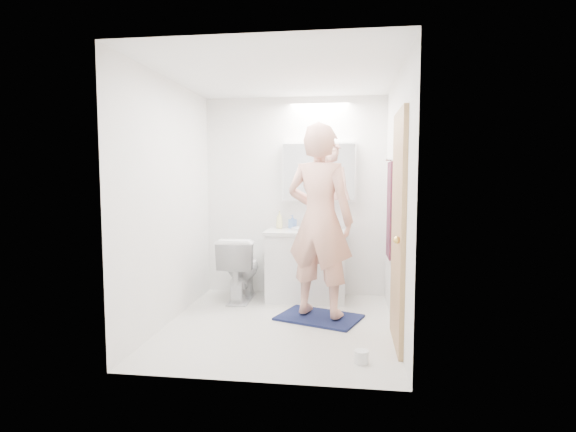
% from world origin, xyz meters
% --- Properties ---
extents(floor, '(2.50, 2.50, 0.00)m').
position_xyz_m(floor, '(0.00, 0.00, 0.00)').
color(floor, silver).
rests_on(floor, ground).
extents(ceiling, '(2.50, 2.50, 0.00)m').
position_xyz_m(ceiling, '(0.00, 0.00, 2.40)').
color(ceiling, white).
rests_on(ceiling, floor).
extents(wall_back, '(2.50, 0.00, 2.50)m').
position_xyz_m(wall_back, '(0.00, 1.25, 1.20)').
color(wall_back, white).
rests_on(wall_back, floor).
extents(wall_front, '(2.50, 0.00, 2.50)m').
position_xyz_m(wall_front, '(0.00, -1.25, 1.20)').
color(wall_front, white).
rests_on(wall_front, floor).
extents(wall_left, '(0.00, 2.50, 2.50)m').
position_xyz_m(wall_left, '(-1.10, 0.00, 1.20)').
color(wall_left, white).
rests_on(wall_left, floor).
extents(wall_right, '(0.00, 2.50, 2.50)m').
position_xyz_m(wall_right, '(1.10, 0.00, 1.20)').
color(wall_right, white).
rests_on(wall_right, floor).
extents(vanity_cabinet, '(0.90, 0.55, 0.78)m').
position_xyz_m(vanity_cabinet, '(0.17, 0.96, 0.39)').
color(vanity_cabinet, silver).
rests_on(vanity_cabinet, floor).
extents(countertop, '(0.95, 0.58, 0.04)m').
position_xyz_m(countertop, '(0.17, 0.96, 0.80)').
color(countertop, silver).
rests_on(countertop, vanity_cabinet).
extents(sink_basin, '(0.36, 0.36, 0.03)m').
position_xyz_m(sink_basin, '(0.17, 0.99, 0.84)').
color(sink_basin, silver).
rests_on(sink_basin, countertop).
extents(faucet, '(0.02, 0.02, 0.16)m').
position_xyz_m(faucet, '(0.17, 1.19, 0.90)').
color(faucet, '#B5B5BA').
rests_on(faucet, countertop).
extents(medicine_cabinet, '(0.88, 0.14, 0.70)m').
position_xyz_m(medicine_cabinet, '(0.30, 1.18, 1.50)').
color(medicine_cabinet, white).
rests_on(medicine_cabinet, wall_back).
extents(mirror_panel, '(0.84, 0.01, 0.66)m').
position_xyz_m(mirror_panel, '(0.30, 1.10, 1.50)').
color(mirror_panel, silver).
rests_on(mirror_panel, medicine_cabinet).
extents(toilet, '(0.43, 0.75, 0.75)m').
position_xyz_m(toilet, '(-0.60, 0.85, 0.38)').
color(toilet, white).
rests_on(toilet, floor).
extents(bath_rug, '(0.94, 0.79, 0.02)m').
position_xyz_m(bath_rug, '(0.37, 0.25, 0.01)').
color(bath_rug, '#161946').
rests_on(bath_rug, floor).
extents(person, '(0.82, 0.67, 1.92)m').
position_xyz_m(person, '(0.37, 0.25, 1.01)').
color(person, '#DF9C86').
rests_on(person, bath_rug).
extents(door, '(0.04, 0.80, 2.00)m').
position_xyz_m(door, '(1.08, -0.35, 1.00)').
color(door, tan).
rests_on(door, wall_right).
extents(door_knob, '(0.06, 0.06, 0.06)m').
position_xyz_m(door_knob, '(1.04, -0.65, 0.95)').
color(door_knob, gold).
rests_on(door_knob, door).
extents(towel, '(0.02, 0.42, 1.00)m').
position_xyz_m(towel, '(1.08, 0.55, 1.10)').
color(towel, '#13273E').
rests_on(towel, wall_right).
extents(towel_hook, '(0.07, 0.02, 0.02)m').
position_xyz_m(towel_hook, '(1.07, 0.55, 1.62)').
color(towel_hook, silver).
rests_on(towel_hook, wall_right).
extents(soap_bottle_a, '(0.09, 0.09, 0.21)m').
position_xyz_m(soap_bottle_a, '(-0.17, 1.11, 0.93)').
color(soap_bottle_a, beige).
rests_on(soap_bottle_a, countertop).
extents(soap_bottle_b, '(0.10, 0.10, 0.16)m').
position_xyz_m(soap_bottle_b, '(-0.02, 1.15, 0.90)').
color(soap_bottle_b, '#5E85C9').
rests_on(soap_bottle_b, countertop).
extents(toothbrush_cup, '(0.14, 0.14, 0.10)m').
position_xyz_m(toothbrush_cup, '(0.41, 1.12, 0.87)').
color(toothbrush_cup, '#454BD1').
rests_on(toothbrush_cup, countertop).
extents(toilet_paper_roll, '(0.11, 0.11, 0.10)m').
position_xyz_m(toilet_paper_roll, '(0.77, -0.81, 0.05)').
color(toilet_paper_roll, white).
rests_on(toilet_paper_roll, floor).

